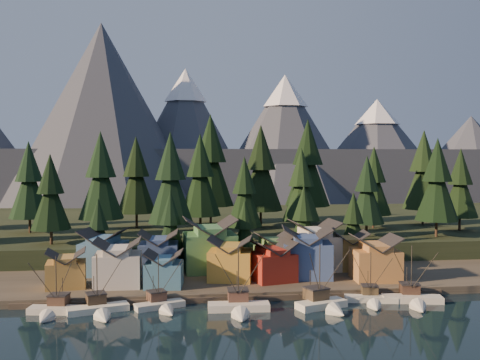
{
  "coord_description": "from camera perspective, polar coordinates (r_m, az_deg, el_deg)",
  "views": [
    {
      "loc": [
        -11.14,
        -81.77,
        26.92
      ],
      "look_at": [
        2.68,
        30.0,
        21.78
      ],
      "focal_mm": 40.0,
      "sensor_mm": 36.0,
      "label": 1
    }
  ],
  "objects": [
    {
      "name": "ground",
      "position": [
        86.8,
        0.7,
        -15.46
      ],
      "size": [
        500.0,
        500.0,
        0.0
      ],
      "primitive_type": "plane",
      "color": "black",
      "rests_on": "ground"
    },
    {
      "name": "shore_strip",
      "position": [
        125.05,
        -1.81,
        -9.47
      ],
      "size": [
        400.0,
        50.0,
        1.5
      ],
      "primitive_type": "cube",
      "color": "#342E26",
      "rests_on": "ground"
    },
    {
      "name": "hillside",
      "position": [
        173.78,
        -3.32,
        -5.3
      ],
      "size": [
        420.0,
        100.0,
        6.0
      ],
      "primitive_type": "cube",
      "color": "black",
      "rests_on": "ground"
    },
    {
      "name": "dock",
      "position": [
        102.37,
        -0.58,
        -12.35
      ],
      "size": [
        80.0,
        4.0,
        1.0
      ],
      "primitive_type": "cube",
      "color": "#493D34",
      "rests_on": "ground"
    },
    {
      "name": "mountain_ridge",
      "position": [
        295.44,
        -5.71,
        2.43
      ],
      "size": [
        560.0,
        190.0,
        90.0
      ],
      "color": "#464C5B",
      "rests_on": "ground"
    },
    {
      "name": "boat_0",
      "position": [
        97.79,
        -19.33,
        -12.27
      ],
      "size": [
        9.54,
        10.13,
        10.8
      ],
      "rotation": [
        0.0,
        0.0,
        -0.16
      ],
      "color": "beige",
      "rests_on": "ground"
    },
    {
      "name": "boat_1",
      "position": [
        96.1,
        -14.8,
        -12.51
      ],
      "size": [
        11.02,
        11.47,
        11.09
      ],
      "rotation": [
        0.0,
        0.0,
        0.31
      ],
      "color": "silver",
      "rests_on": "ground"
    },
    {
      "name": "boat_2",
      "position": [
        96.6,
        -8.37,
        -12.4
      ],
      "size": [
        9.39,
        9.82,
        10.35
      ],
      "rotation": [
        0.0,
        0.0,
        0.37
      ],
      "color": "beige",
      "rests_on": "ground"
    },
    {
      "name": "boat_3",
      "position": [
        93.94,
        -0.08,
        -12.59
      ],
      "size": [
        11.09,
        12.0,
        12.3
      ],
      "rotation": [
        0.0,
        0.0,
        -0.05
      ],
      "color": "beige",
      "rests_on": "ground"
    },
    {
      "name": "boat_4",
      "position": [
        96.65,
        9.04,
        -12.03
      ],
      "size": [
        9.91,
        10.59,
        12.47
      ],
      "rotation": [
        0.0,
        0.0,
        0.34
      ],
      "color": "silver",
      "rests_on": "ground"
    },
    {
      "name": "boat_5",
      "position": [
        102.39,
        13.89,
        -11.66
      ],
      "size": [
        10.1,
        10.67,
        10.1
      ],
      "rotation": [
        0.0,
        0.0,
        -0.21
      ],
      "color": "beige",
      "rests_on": "ground"
    },
    {
      "name": "boat_6",
      "position": [
        103.93,
        18.05,
        -11.36
      ],
      "size": [
        11.45,
        12.11,
        11.51
      ],
      "rotation": [
        0.0,
        0.0,
        -0.2
      ],
      "color": "beige",
      "rests_on": "ground"
    },
    {
      "name": "house_front_0",
      "position": [
        109.8,
        -18.06,
        -8.87
      ],
      "size": [
        8.07,
        7.72,
        7.23
      ],
      "rotation": [
        0.0,
        0.0,
        0.13
      ],
      "color": "#A17939",
      "rests_on": "shore_strip"
    },
    {
      "name": "house_front_1",
      "position": [
        108.03,
        -12.89,
        -8.46
      ],
      "size": [
        8.85,
        8.5,
        9.12
      ],
      "rotation": [
        0.0,
        0.0,
        0.0
      ],
      "color": "beige",
      "rests_on": "shore_strip"
    },
    {
      "name": "house_front_2",
      "position": [
        105.95,
        -8.12,
        -9.28
      ],
      "size": [
        7.77,
        7.82,
        6.93
      ],
      "rotation": [
        0.0,
        0.0,
        -0.1
      ],
      "color": "#396987",
      "rests_on": "shore_strip"
    },
    {
      "name": "house_front_3",
      "position": [
        110.32,
        -1.04,
        -8.26
      ],
      "size": [
        10.15,
        9.84,
        8.79
      ],
      "rotation": [
        0.0,
        0.0,
        -0.21
      ],
      "color": "#B6872E",
      "rests_on": "shore_strip"
    },
    {
      "name": "house_front_4",
      "position": [
        110.12,
        3.48,
        -8.47
      ],
      "size": [
        9.69,
        10.16,
        8.12
      ],
      "rotation": [
        0.0,
        0.0,
        0.24
      ],
      "color": "maroon",
      "rests_on": "shore_strip"
    },
    {
      "name": "house_front_5",
      "position": [
        113.46,
        7.13,
        -7.52
      ],
      "size": [
        11.2,
        10.45,
        10.46
      ],
      "rotation": [
        0.0,
        0.0,
        -0.15
      ],
      "color": "#354B7D",
      "rests_on": "shore_strip"
    },
    {
      "name": "house_front_6",
      "position": [
        113.81,
        14.24,
        -7.93
      ],
      "size": [
        9.53,
        9.07,
        9.04
      ],
      "rotation": [
        0.0,
        0.0,
        -0.06
      ],
      "color": "#AE763E",
      "rests_on": "shore_strip"
    },
    {
      "name": "house_back_0",
      "position": [
        118.93,
        -14.35,
        -7.32
      ],
      "size": [
        10.62,
        10.36,
        9.66
      ],
      "rotation": [
        0.0,
        0.0,
        -0.24
      ],
      "color": "#3A638A",
      "rests_on": "shore_strip"
    },
    {
      "name": "house_back_1",
      "position": [
        117.03,
        -8.67,
        -7.55
      ],
      "size": [
        8.54,
        8.63,
        9.22
      ],
      "rotation": [
        0.0,
        0.0,
        -0.04
      ],
      "color": "navy",
      "rests_on": "shore_strip"
    },
    {
      "name": "house_back_2",
      "position": [
        118.45,
        -3.26,
        -6.74
      ],
      "size": [
        11.79,
        10.95,
        11.79
      ],
      "rotation": [
        0.0,
        0.0,
        0.07
      ],
      "color": "#407745",
      "rests_on": "shore_strip"
    },
    {
      "name": "house_back_3",
      "position": [
        116.69,
        3.64,
        -7.62
      ],
      "size": [
        9.73,
        8.89,
        8.95
      ],
      "rotation": [
        0.0,
        0.0,
        0.13
      ],
      "color": "#4A723E",
      "rests_on": "shore_strip"
    },
    {
      "name": "house_back_4",
      "position": [
        121.21,
        7.94,
        -6.78
      ],
      "size": [
        10.42,
        10.05,
        10.84
      ],
      "rotation": [
        0.0,
        0.0,
        0.05
      ],
      "color": "beige",
      "rests_on": "shore_strip"
    },
    {
      "name": "house_back_5",
      "position": [
        122.78,
        11.66,
        -7.28
      ],
      "size": [
        8.53,
        8.61,
        8.47
      ],
      "rotation": [
        0.0,
        0.0,
        -0.14
      ],
      "color": "olive",
      "rests_on": "shore_strip"
    },
    {
      "name": "tree_hill_1",
      "position": [
        154.9,
        -21.57,
        -0.27
      ],
      "size": [
        10.7,
        10.7,
        24.92
      ],
      "color": "#332319",
      "rests_on": "hillside"
    },
    {
      "name": "tree_hill_2",
      "position": [
        133.26,
        -19.55,
        -1.5
      ],
      "size": [
        9.2,
        9.2,
        21.44
      ],
      "color": "#332319",
      "rests_on": "hillside"
    },
    {
      "name": "tree_hill_3",
      "position": [
        143.14,
        -14.62,
        0.14
      ],
      "size": [
        11.75,
        11.75,
        27.36
      ],
      "color": "#332319",
      "rests_on": "hillside"
    },
    {
      "name": "tree_hill_4",
      "position": [
        157.27,
        -11.0,
        0.24
      ],
      "size": [
        11.41,
        11.41,
        26.59
      ],
      "color": "#332319",
      "rests_on": "hillside"
    },
    {
      "name": "tree_hill_5",
      "position": [
        131.92,
        -7.42,
        -0.13
      ],
      "size": [
        11.52,
        11.52,
        26.83
      ],
      "color": "#332319",
      "rests_on": "hillside"
    },
    {
      "name": "tree_hill_6",
      "position": [
        147.07,
        -4.26,
        0.22
      ],
      "size": [
        11.62,
        11.62,
        27.06
      ],
      "color": "#332319",
      "rests_on": "hillside"
    },
    {
      "name": "tree_hill_7",
      "position": [
        131.24,
        0.47,
        -1.57
      ],
      "size": [
        8.92,
        8.92,
        20.79
      ],
      "color": "#332319",
      "rests_on": "hillside"
    },
    {
      "name": "tree_hill_8",
      "position": [
        155.87,
        2.23,
        0.95
      ],
      "size": [
        12.88,
        12.88,
        30.0
      ],
      "color": "#332319",
      "rests_on": "hillside"
    },
    {
      "name": "tree_hill_9",
      "position": [
        140.97,
        6.56,
        -0.79
      ],
      "size": [
        9.9,
        9.9,
        23.06
      ],
      "color": "#332319",
      "rests_on": "hillside"
    },
    {
      "name": "tree_hill_10",
      "position": [
        166.95,
        7.22,
        1.47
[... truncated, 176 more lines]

